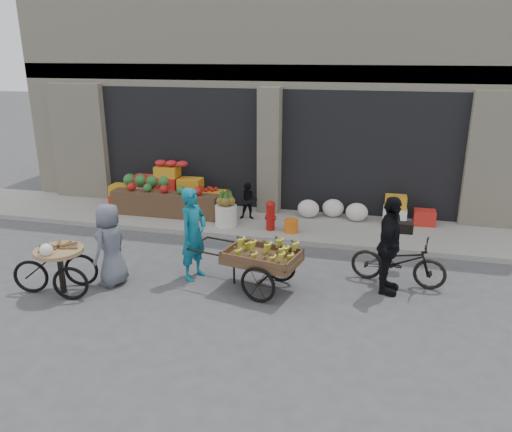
% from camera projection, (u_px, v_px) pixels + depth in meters
% --- Properties ---
extents(ground, '(80.00, 80.00, 0.00)m').
position_uv_depth(ground, '(206.00, 303.00, 8.56)').
color(ground, '#424244').
rests_on(ground, ground).
extents(sidewalk, '(18.00, 2.20, 0.12)m').
position_uv_depth(sidewalk, '(261.00, 223.00, 12.32)').
color(sidewalk, gray).
rests_on(sidewalk, ground).
extents(building, '(14.00, 6.45, 7.00)m').
position_uv_depth(building, '(292.00, 77.00, 14.90)').
color(building, beige).
rests_on(building, ground).
extents(fruit_display, '(3.10, 1.12, 1.24)m').
position_uv_depth(fruit_display, '(171.00, 190.00, 12.95)').
color(fruit_display, red).
rests_on(fruit_display, sidewalk).
extents(pineapple_bin, '(0.52, 0.52, 0.50)m').
position_uv_depth(pineapple_bin, '(226.00, 215.00, 11.93)').
color(pineapple_bin, silver).
rests_on(pineapple_bin, sidewalk).
extents(fire_hydrant, '(0.22, 0.22, 0.71)m').
position_uv_depth(fire_hydrant, '(271.00, 214.00, 11.59)').
color(fire_hydrant, '#A5140F').
rests_on(fire_hydrant, sidewalk).
extents(orange_bucket, '(0.32, 0.32, 0.30)m').
position_uv_depth(orange_bucket, '(291.00, 226.00, 11.51)').
color(orange_bucket, orange).
rests_on(orange_bucket, sidewalk).
extents(right_bay_goods, '(3.35, 0.60, 0.70)m').
position_uv_depth(right_bay_goods, '(371.00, 211.00, 12.17)').
color(right_bay_goods, silver).
rests_on(right_bay_goods, sidewalk).
extents(seated_person, '(0.51, 0.43, 0.93)m').
position_uv_depth(seated_person, '(249.00, 201.00, 12.33)').
color(seated_person, black).
rests_on(seated_person, sidewalk).
extents(banana_cart, '(2.34, 1.33, 0.92)m').
position_uv_depth(banana_cart, '(260.00, 255.00, 8.85)').
color(banana_cart, brown).
rests_on(banana_cart, ground).
extents(vendor_woman, '(0.60, 0.74, 1.76)m').
position_uv_depth(vendor_woman, '(193.00, 234.00, 9.26)').
color(vendor_woman, '#10667E').
rests_on(vendor_woman, ground).
extents(tricycle_cart, '(1.46, 1.02, 0.95)m').
position_uv_depth(tricycle_cart, '(60.00, 263.00, 8.76)').
color(tricycle_cart, '#9E7F51').
rests_on(tricycle_cart, ground).
extents(vendor_grey, '(0.60, 0.82, 1.55)m').
position_uv_depth(vendor_grey, '(110.00, 245.00, 9.04)').
color(vendor_grey, slate).
rests_on(vendor_grey, ground).
extents(bicycle, '(1.79, 0.86, 0.90)m').
position_uv_depth(bicycle, '(398.00, 261.00, 9.14)').
color(bicycle, black).
rests_on(bicycle, ground).
extents(cyclist, '(0.59, 1.10, 1.78)m').
position_uv_depth(cyclist, '(389.00, 246.00, 8.68)').
color(cyclist, black).
rests_on(cyclist, ground).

